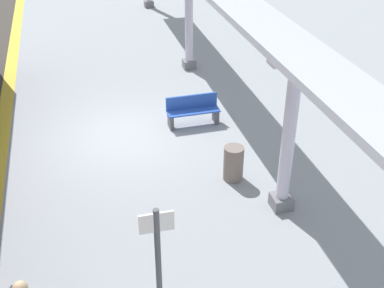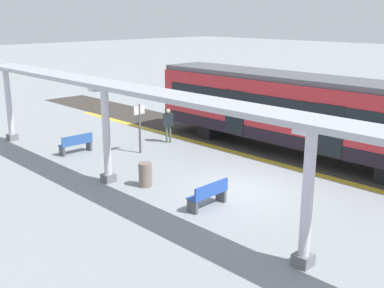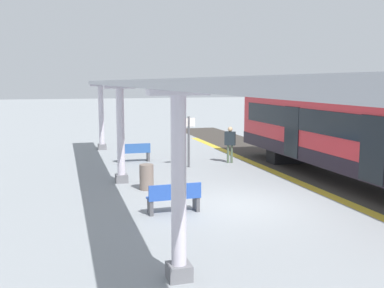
{
  "view_description": "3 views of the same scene",
  "coord_description": "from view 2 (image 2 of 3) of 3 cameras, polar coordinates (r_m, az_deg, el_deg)",
  "views": [
    {
      "loc": [
        -1.13,
        -12.15,
        6.98
      ],
      "look_at": [
        1.19,
        -3.12,
        1.38
      ],
      "focal_mm": 46.96,
      "sensor_mm": 36.0,
      "label": 1
    },
    {
      "loc": [
        12.13,
        9.8,
        5.96
      ],
      "look_at": [
        0.16,
        -2.52,
        1.2
      ],
      "focal_mm": 43.6,
      "sensor_mm": 36.0,
      "label": 2
    },
    {
      "loc": [
        4.97,
        11.91,
        3.66
      ],
      "look_at": [
        0.63,
        -2.94,
        1.48
      ],
      "focal_mm": 41.33,
      "sensor_mm": 36.0,
      "label": 3
    }
  ],
  "objects": [
    {
      "name": "canopy_beam",
      "position": [
        13.54,
        -0.97,
        5.55
      ],
      "size": [
        1.2,
        25.64,
        0.16
      ],
      "primitive_type": "cube",
      "color": "#A8AAB2",
      "rests_on": "canopy_pillar_nearest"
    },
    {
      "name": "bench_near_end",
      "position": [
        21.35,
        -13.97,
        0.04
      ],
      "size": [
        1.51,
        0.48,
        0.86
      ],
      "color": "#2A539A",
      "rests_on": "ground"
    },
    {
      "name": "canopy_pillar_nearest",
      "position": [
        24.31,
        -21.49,
        4.55
      ],
      "size": [
        1.1,
        0.44,
        3.55
      ],
      "color": "slate",
      "rests_on": "ground"
    },
    {
      "name": "bench_mid_platform",
      "position": [
        14.95,
        2.07,
        -6.19
      ],
      "size": [
        1.51,
        0.47,
        0.86
      ],
      "color": "#254BA8",
      "rests_on": "ground"
    },
    {
      "name": "trash_bin",
      "position": [
        16.83,
        -5.73,
        -3.76
      ],
      "size": [
        0.48,
        0.48,
        0.88
      ],
      "primitive_type": "cylinder",
      "color": "#726359",
      "rests_on": "ground"
    },
    {
      "name": "train_near_carriage",
      "position": [
        20.9,
        12.62,
        3.72
      ],
      "size": [
        2.65,
        14.5,
        3.48
      ],
      "color": "red",
      "rests_on": "ground"
    },
    {
      "name": "ground_plane",
      "position": [
        16.7,
        6.48,
        -5.54
      ],
      "size": [
        176.0,
        176.0,
        0.0
      ],
      "primitive_type": "plane",
      "color": "gray"
    },
    {
      "name": "platform_info_sign",
      "position": [
        20.69,
        -6.43,
        2.45
      ],
      "size": [
        0.56,
        0.1,
        2.2
      ],
      "color": "#4C4C51",
      "rests_on": "ground"
    },
    {
      "name": "trackbed",
      "position": [
        20.66,
        15.45,
        -1.85
      ],
      "size": [
        3.2,
        43.48,
        0.01
      ],
      "primitive_type": "cube",
      "color": "#38332D",
      "rests_on": "ground"
    },
    {
      "name": "canopy_pillar_third",
      "position": [
        11.42,
        13.93,
        -6.36
      ],
      "size": [
        1.1,
        0.44,
        3.55
      ],
      "color": "slate",
      "rests_on": "ground"
    },
    {
      "name": "passenger_waiting_near_edge",
      "position": [
        22.39,
        -2.93,
        2.75
      ],
      "size": [
        0.52,
        0.44,
        1.66
      ],
      "color": "#4E6048",
      "rests_on": "ground"
    },
    {
      "name": "tactile_edge_strip",
      "position": [
        19.18,
        12.68,
        -3.0
      ],
      "size": [
        0.42,
        31.48,
        0.01
      ],
      "primitive_type": "cube",
      "color": "gold",
      "rests_on": "ground"
    },
    {
      "name": "canopy_pillar_second",
      "position": [
        17.09,
        -10.43,
        1.13
      ],
      "size": [
        1.1,
        0.44,
        3.55
      ],
      "color": "slate",
      "rests_on": "ground"
    }
  ]
}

